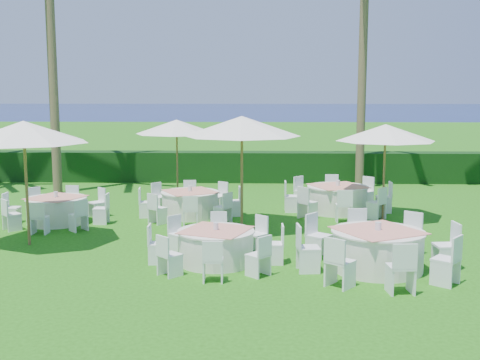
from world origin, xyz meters
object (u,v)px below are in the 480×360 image
Objects in this scene: banquet_table_d at (56,210)px; umbrella_c at (177,127)px; banquet_table_e at (190,203)px; banquet_table_f at (338,198)px; banquet_table_c at (377,249)px; umbrella_d at (386,133)px; banquet_table_b at (216,246)px; umbrella_b at (242,126)px; umbrella_a at (24,132)px.

umbrella_c reaches higher than banquet_table_d.
banquet_table_f is (4.36, 0.77, 0.03)m from banquet_table_e.
banquet_table_c is 8.98m from banquet_table_d.
banquet_table_f is at bearing 90.29° from banquet_table_c.
banquet_table_e is 4.43m from banquet_table_f.
banquet_table_f reaches higher than banquet_table_e.
banquet_table_c is 5.44m from umbrella_d.
umbrella_d reaches higher than banquet_table_f.
banquet_table_e reaches higher than banquet_table_d.
banquet_table_e is at bearing -74.85° from umbrella_c.
banquet_table_e is at bearing 102.76° from banquet_table_b.
banquet_table_f is (-0.03, 5.94, -0.01)m from banquet_table_c.
banquet_table_d is 3.72m from banquet_table_e.
banquet_table_c is at bearing -102.81° from umbrella_d.
banquet_table_e is 0.97× the size of umbrella_b.
banquet_table_b is 0.94× the size of umbrella_b.
banquet_table_f is 1.15× the size of umbrella_d.
umbrella_d is at bearing -24.92° from umbrella_c.
umbrella_d is at bearing -41.45° from banquet_table_f.
banquet_table_c is 1.15× the size of banquet_table_d.
banquet_table_e is (-1.08, 4.79, 0.01)m from banquet_table_b.
umbrella_b is 1.11× the size of umbrella_c.
umbrella_b is at bearing -160.73° from umbrella_d.
banquet_table_c is 8.35m from umbrella_a.
banquet_table_f is (7.94, 1.79, 0.04)m from banquet_table_d.
banquet_table_d is at bearing -167.27° from banquet_table_f.
umbrella_a is 6.62m from umbrella_c.
umbrella_b is 4.21m from umbrella_d.
umbrella_d reaches higher than umbrella_c.
banquet_table_b is 0.99× the size of banquet_table_d.
umbrella_a reaches higher than banquet_table_d.
umbrella_b is 1.09× the size of umbrella_d.
umbrella_b reaches higher than umbrella_d.
umbrella_c is (-5.08, 1.88, 2.03)m from banquet_table_f.
umbrella_a is at bearing -160.73° from umbrella_b.
banquet_table_b is at bearing 173.40° from banquet_table_c.
umbrella_b is at bearing 19.27° from umbrella_a.
umbrella_a is (-4.53, 1.41, 2.30)m from banquet_table_b.
umbrella_a is (-7.84, 1.79, 2.24)m from banquet_table_c.
umbrella_d reaches higher than banquet_table_c.
umbrella_c reaches higher than banquet_table_b.
umbrella_b reaches higher than umbrella_c.
umbrella_a is at bearing -114.37° from umbrella_c.
banquet_table_f is 4.36m from umbrella_b.
umbrella_b reaches higher than banquet_table_b.
umbrella_d is (8.96, 3.13, -0.21)m from umbrella_a.
banquet_table_e is 3.43m from umbrella_c.
umbrella_b is at bearing 81.67° from banquet_table_b.
banquet_table_c is at bearing -89.71° from banquet_table_f.
umbrella_c is at bearing 52.10° from banquet_table_d.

